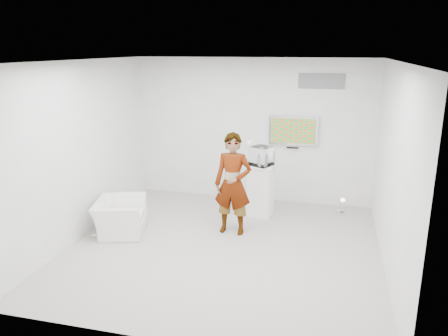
# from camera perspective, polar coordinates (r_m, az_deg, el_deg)

# --- Properties ---
(room) EXTENTS (5.01, 5.01, 3.00)m
(room) POSITION_cam_1_polar(r_m,az_deg,el_deg) (6.83, -0.00, 1.14)
(room) COLOR #B8B1A9
(room) RESTS_ON ground
(tv) EXTENTS (1.00, 0.08, 0.60)m
(tv) POSITION_cam_1_polar(r_m,az_deg,el_deg) (9.05, 9.06, 4.85)
(tv) COLOR silver
(tv) RESTS_ON room
(logo_decal) EXTENTS (0.90, 0.02, 0.30)m
(logo_decal) POSITION_cam_1_polar(r_m,az_deg,el_deg) (8.94, 12.61, 11.01)
(logo_decal) COLOR slate
(logo_decal) RESTS_ON room
(person) EXTENTS (0.67, 0.45, 1.80)m
(person) POSITION_cam_1_polar(r_m,az_deg,el_deg) (7.59, 1.17, -2.11)
(person) COLOR white
(person) RESTS_ON room
(armchair) EXTENTS (1.04, 1.13, 0.61)m
(armchair) POSITION_cam_1_polar(r_m,az_deg,el_deg) (7.98, -13.43, -6.19)
(armchair) COLOR white
(armchair) RESTS_ON room
(pedestal) EXTENTS (0.54, 0.54, 1.00)m
(pedestal) POSITION_cam_1_polar(r_m,az_deg,el_deg) (8.56, 4.82, -2.89)
(pedestal) COLOR white
(pedestal) RESTS_ON room
(floor_uplight) EXTENTS (0.23, 0.23, 0.32)m
(floor_uplight) POSITION_cam_1_polar(r_m,az_deg,el_deg) (8.95, 15.19, -4.90)
(floor_uplight) COLOR white
(floor_uplight) RESTS_ON room
(vitrine) EXTENTS (0.49, 0.49, 0.37)m
(vitrine) POSITION_cam_1_polar(r_m,az_deg,el_deg) (8.37, 4.92, 1.57)
(vitrine) COLOR white
(vitrine) RESTS_ON pedestal
(console) EXTENTS (0.07, 0.17, 0.23)m
(console) POSITION_cam_1_polar(r_m,az_deg,el_deg) (8.39, 4.91, 1.13)
(console) COLOR white
(console) RESTS_ON pedestal
(wii_remote) EXTENTS (0.06, 0.15, 0.04)m
(wii_remote) POSITION_cam_1_polar(r_m,az_deg,el_deg) (7.49, 3.34, 3.32)
(wii_remote) COLOR white
(wii_remote) RESTS_ON person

